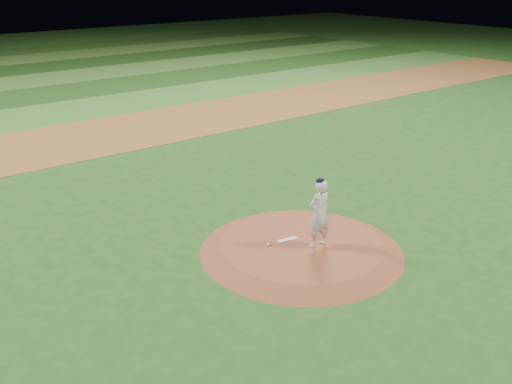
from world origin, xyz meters
The scene contains 8 objects.
ground centered at (0.00, 0.00, 0.00)m, with size 120.00×120.00×0.00m, color #26591C.
infield_dirt_band centered at (0.00, 14.00, 0.01)m, with size 70.00×6.00×0.02m, color #95602E.
outfield_stripe_0 centered at (0.00, 19.50, 0.01)m, with size 70.00×5.00×0.02m, color #407C2D.
outfield_stripe_1 centered at (0.00, 24.50, 0.01)m, with size 70.00×5.00×0.02m, color #224C18.
pitchers_mound centered at (0.00, 0.00, 0.12)m, with size 5.50×5.50×0.25m, color #974D2F.
pitching_rubber centered at (-0.19, 0.35, 0.26)m, with size 0.59×0.15×0.03m, color white.
rosin_bag centered at (-0.80, 0.42, 0.28)m, with size 0.10×0.10×0.06m, color white.
pitcher_on_mound centered at (0.24, -0.39, 1.20)m, with size 0.71×0.49×1.93m.
Camera 1 is at (-9.43, -10.17, 7.24)m, focal length 40.00 mm.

